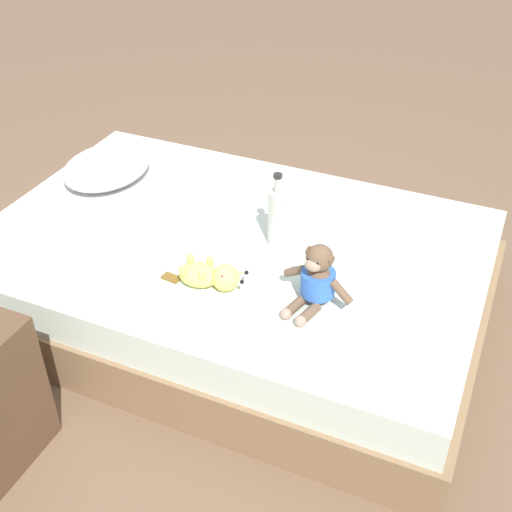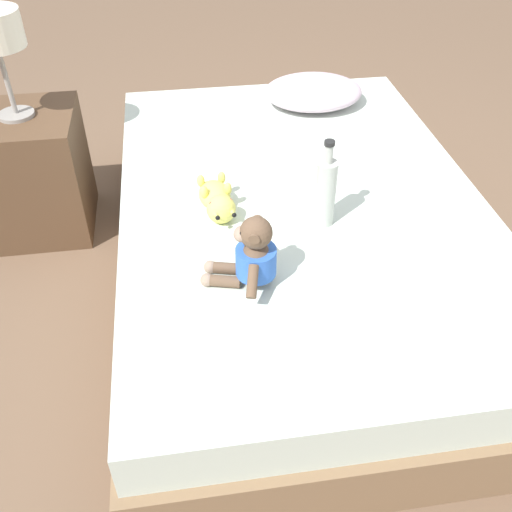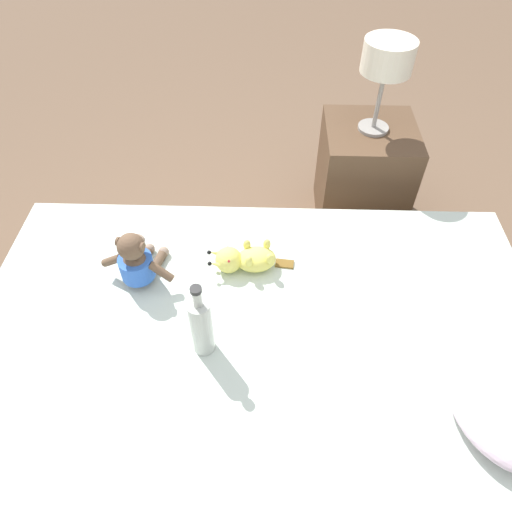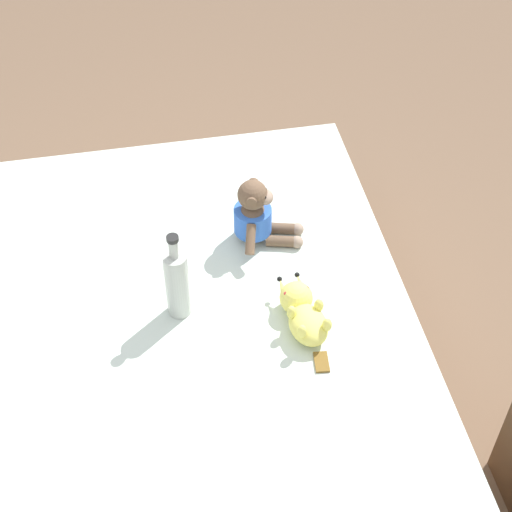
# 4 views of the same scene
# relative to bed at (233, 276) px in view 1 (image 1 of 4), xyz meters

# --- Properties ---
(ground_plane) EXTENTS (16.00, 16.00, 0.00)m
(ground_plane) POSITION_rel_bed_xyz_m (0.00, 0.00, -0.19)
(ground_plane) COLOR brown
(bed) EXTENTS (1.35, 2.05, 0.38)m
(bed) POSITION_rel_bed_xyz_m (0.00, 0.00, 0.00)
(bed) COLOR #846647
(bed) RESTS_ON ground_plane
(pillow) EXTENTS (0.46, 0.38, 0.12)m
(pillow) POSITION_rel_bed_xyz_m (0.21, 0.74, 0.26)
(pillow) COLOR silver
(pillow) RESTS_ON bed
(plush_monkey) EXTENTS (0.24, 0.28, 0.24)m
(plush_monkey) POSITION_rel_bed_xyz_m (-0.25, -0.44, 0.29)
(plush_monkey) COLOR brown
(plush_monkey) RESTS_ON bed
(plush_yellow_creature) EXTENTS (0.13, 0.33, 0.10)m
(plush_yellow_creature) POSITION_rel_bed_xyz_m (-0.31, -0.06, 0.24)
(plush_yellow_creature) COLOR #EAE066
(plush_yellow_creature) RESTS_ON bed
(glass_bottle) EXTENTS (0.07, 0.07, 0.31)m
(glass_bottle) POSITION_rel_bed_xyz_m (0.04, -0.18, 0.32)
(glass_bottle) COLOR #B7BCB2
(glass_bottle) RESTS_ON bed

